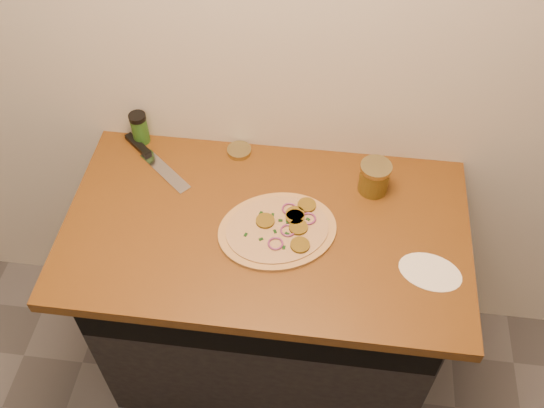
# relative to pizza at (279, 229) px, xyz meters

# --- Properties ---
(cabinet) EXTENTS (1.10, 0.60, 0.86)m
(cabinet) POSITION_rel_pizza_xyz_m (-0.04, 0.05, -0.48)
(cabinet) COLOR black
(cabinet) RESTS_ON ground
(countertop) EXTENTS (1.20, 0.70, 0.04)m
(countertop) POSITION_rel_pizza_xyz_m (-0.04, 0.02, -0.03)
(countertop) COLOR brown
(countertop) RESTS_ON cabinet
(pizza) EXTENTS (0.44, 0.44, 0.02)m
(pizza) POSITION_rel_pizza_xyz_m (0.00, 0.00, 0.00)
(pizza) COLOR tan
(pizza) RESTS_ON countertop
(chefs_knife) EXTENTS (0.27, 0.24, 0.02)m
(chefs_knife) POSITION_rel_pizza_xyz_m (-0.45, 0.24, -0.00)
(chefs_knife) COLOR #B7BAC1
(chefs_knife) RESTS_ON countertop
(mason_jar_lid) EXTENTS (0.09, 0.09, 0.02)m
(mason_jar_lid) POSITION_rel_pizza_xyz_m (-0.17, 0.31, -0.00)
(mason_jar_lid) COLOR tan
(mason_jar_lid) RESTS_ON countertop
(salsa_jar) EXTENTS (0.10, 0.10, 0.10)m
(salsa_jar) POSITION_rel_pizza_xyz_m (0.27, 0.20, 0.04)
(salsa_jar) COLOR maroon
(salsa_jar) RESTS_ON countertop
(spice_shaker) EXTENTS (0.06, 0.06, 0.11)m
(spice_shaker) POSITION_rel_pizza_xyz_m (-0.50, 0.32, 0.05)
(spice_shaker) COLOR #25591C
(spice_shaker) RESTS_ON countertop
(flour_spill) EXTENTS (0.22, 0.22, 0.00)m
(flour_spill) POSITION_rel_pizza_xyz_m (0.43, -0.09, -0.01)
(flour_spill) COLOR silver
(flour_spill) RESTS_ON countertop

